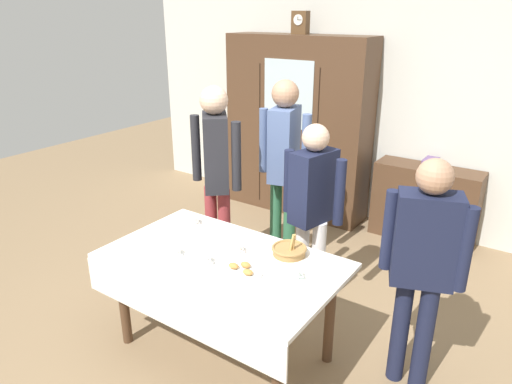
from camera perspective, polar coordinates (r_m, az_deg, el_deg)
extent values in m
plane|color=#846B4C|center=(3.71, -1.84, -17.11)|extent=(12.00, 12.00, 0.00)
cube|color=silver|center=(5.36, 15.32, 10.31)|extent=(6.40, 0.10, 2.70)
cylinder|color=#4C3321|center=(3.57, -15.94, -12.55)|extent=(0.07, 0.07, 0.73)
cylinder|color=#4C3321|center=(2.86, 2.69, -21.50)|extent=(0.07, 0.07, 0.73)
cylinder|color=#4C3321|center=(3.94, -8.54, -8.41)|extent=(0.07, 0.07, 0.73)
cylinder|color=#4C3321|center=(3.31, 9.02, -14.83)|extent=(0.07, 0.07, 0.73)
cube|color=white|center=(3.16, -4.17, -8.36)|extent=(1.59, 0.94, 0.03)
cube|color=white|center=(2.94, -10.02, -14.30)|extent=(1.59, 0.01, 0.24)
cube|color=#4C3321|center=(5.52, 5.08, 7.92)|extent=(1.72, 0.45, 2.07)
cube|color=silver|center=(5.25, 3.95, 11.85)|extent=(0.62, 0.01, 0.74)
cube|color=black|center=(5.55, 0.45, 6.97)|extent=(0.01, 0.01, 1.65)
cube|color=black|center=(5.18, 7.42, 5.74)|extent=(0.01, 0.01, 1.65)
cube|color=brown|center=(5.38, 5.47, 19.95)|extent=(0.18, 0.10, 0.24)
cylinder|color=white|center=(5.33, 5.18, 20.26)|extent=(0.11, 0.01, 0.11)
cube|color=black|center=(5.32, 5.15, 20.42)|extent=(0.00, 0.00, 0.04)
cube|color=black|center=(5.32, 5.34, 20.25)|extent=(0.05, 0.00, 0.00)
cube|color=#4C3321|center=(5.21, 19.94, -1.37)|extent=(1.06, 0.35, 0.81)
cube|color=#B29333|center=(5.08, 20.53, 3.01)|extent=(0.17, 0.22, 0.03)
cube|color=#664C7A|center=(5.07, 20.57, 3.33)|extent=(0.13, 0.20, 0.03)
cube|color=#664C7A|center=(5.06, 20.62, 3.66)|extent=(0.13, 0.22, 0.03)
cylinder|color=white|center=(3.22, -2.40, -7.31)|extent=(0.13, 0.13, 0.01)
cylinder|color=white|center=(3.21, -2.41, -6.81)|extent=(0.08, 0.08, 0.05)
torus|color=white|center=(3.19, -1.86, -6.96)|extent=(0.04, 0.01, 0.04)
cylinder|color=#47230F|center=(3.20, -2.41, -6.47)|extent=(0.06, 0.06, 0.01)
cylinder|color=white|center=(3.11, -6.37, -8.62)|extent=(0.13, 0.13, 0.01)
cylinder|color=white|center=(3.09, -6.39, -8.11)|extent=(0.08, 0.08, 0.05)
torus|color=white|center=(3.07, -5.85, -8.27)|extent=(0.04, 0.01, 0.04)
cylinder|color=#47230F|center=(3.08, -6.41, -7.76)|extent=(0.06, 0.06, 0.01)
cylinder|color=white|center=(3.23, -10.00, -7.58)|extent=(0.13, 0.13, 0.01)
cylinder|color=white|center=(3.22, -10.04, -7.09)|extent=(0.08, 0.08, 0.05)
torus|color=white|center=(3.19, -9.55, -7.24)|extent=(0.04, 0.01, 0.04)
cylinder|color=#47230F|center=(3.20, -10.06, -6.75)|extent=(0.06, 0.06, 0.01)
cylinder|color=white|center=(3.67, -7.75, -3.79)|extent=(0.13, 0.13, 0.01)
cylinder|color=white|center=(3.65, -7.77, -3.34)|extent=(0.08, 0.08, 0.05)
torus|color=white|center=(3.63, -7.33, -3.45)|extent=(0.04, 0.01, 0.04)
cylinder|color=silver|center=(2.94, 4.74, -10.41)|extent=(0.13, 0.13, 0.01)
cylinder|color=silver|center=(2.92, 4.76, -9.89)|extent=(0.08, 0.08, 0.05)
torus|color=silver|center=(2.91, 5.42, -10.05)|extent=(0.04, 0.01, 0.04)
cylinder|color=#9E7542|center=(3.19, 4.09, -7.26)|extent=(0.22, 0.22, 0.05)
torus|color=#9E7542|center=(3.18, 4.10, -6.87)|extent=(0.24, 0.24, 0.02)
cylinder|color=tan|center=(3.13, 4.40, -6.29)|extent=(0.03, 0.04, 0.12)
cylinder|color=tan|center=(3.14, 4.59, -6.20)|extent=(0.02, 0.02, 0.12)
cylinder|color=tan|center=(3.15, 4.67, -6.09)|extent=(0.03, 0.03, 0.12)
cylinder|color=white|center=(2.98, -1.88, -9.80)|extent=(0.28, 0.28, 0.01)
ellipsoid|color=#BC7F3D|center=(2.94, -0.99, -9.78)|extent=(0.07, 0.05, 0.04)
ellipsoid|color=#BC7F3D|center=(3.01, -1.28, -8.90)|extent=(0.07, 0.05, 0.04)
ellipsoid|color=#BC7F3D|center=(3.01, -2.75, -9.02)|extent=(0.07, 0.05, 0.04)
cube|color=silver|center=(3.32, -13.22, -7.07)|extent=(0.10, 0.01, 0.00)
ellipsoid|color=silver|center=(3.28, -12.57, -7.33)|extent=(0.03, 0.02, 0.01)
cube|color=silver|center=(3.45, -12.24, -5.78)|extent=(0.10, 0.01, 0.00)
ellipsoid|color=silver|center=(3.42, -11.60, -6.02)|extent=(0.03, 0.02, 0.01)
cube|color=silver|center=(3.44, -8.98, -5.67)|extent=(0.10, 0.01, 0.00)
ellipsoid|color=silver|center=(3.40, -8.31, -5.90)|extent=(0.03, 0.02, 0.01)
cylinder|color=silver|center=(3.91, 5.62, -8.27)|extent=(0.11, 0.11, 0.76)
cylinder|color=silver|center=(3.85, 7.59, -8.86)|extent=(0.11, 0.11, 0.76)
cube|color=#191E38|center=(3.60, 7.04, 0.65)|extent=(0.28, 0.40, 0.57)
sphere|color=#DBB293|center=(3.48, 7.32, 6.63)|extent=(0.21, 0.21, 0.21)
cylinder|color=#191E38|center=(3.70, 4.03, 1.34)|extent=(0.08, 0.08, 0.51)
cylinder|color=#191E38|center=(3.51, 10.20, -0.07)|extent=(0.08, 0.08, 0.51)
cylinder|color=#933338|center=(4.28, -5.44, -4.72)|extent=(0.11, 0.11, 0.86)
cylinder|color=#933338|center=(4.20, -3.85, -5.24)|extent=(0.11, 0.11, 0.86)
cube|color=#232328|center=(3.96, -4.98, 4.86)|extent=(0.39, 0.40, 0.65)
sphere|color=#DBB293|center=(3.86, -5.19, 11.14)|extent=(0.23, 0.23, 0.23)
cylinder|color=#232328|center=(4.10, -7.36, 5.33)|extent=(0.08, 0.08, 0.58)
cylinder|color=#232328|center=(3.83, -2.42, 4.35)|extent=(0.08, 0.08, 0.58)
cylinder|color=#191E38|center=(3.27, 17.23, -15.75)|extent=(0.11, 0.11, 0.77)
cylinder|color=#191E38|center=(3.24, 19.84, -16.45)|extent=(0.11, 0.11, 0.77)
cube|color=#191E38|center=(2.91, 20.06, -5.49)|extent=(0.41, 0.31, 0.57)
sphere|color=tan|center=(2.77, 21.06, 1.77)|extent=(0.21, 0.21, 0.21)
cylinder|color=#191E38|center=(2.96, 15.98, -4.52)|extent=(0.08, 0.08, 0.52)
cylinder|color=#191E38|center=(2.88, 24.27, -6.47)|extent=(0.08, 0.08, 0.52)
cylinder|color=#33704C|center=(4.45, 2.43, -3.52)|extent=(0.11, 0.11, 0.87)
cylinder|color=#33704C|center=(4.38, 4.09, -3.98)|extent=(0.11, 0.11, 0.87)
cube|color=slate|center=(4.15, 3.47, 5.86)|extent=(0.28, 0.40, 0.65)
sphere|color=tan|center=(4.05, 3.61, 11.94)|extent=(0.24, 0.24, 0.24)
cylinder|color=slate|center=(4.26, 0.93, 6.31)|extent=(0.08, 0.08, 0.59)
cylinder|color=slate|center=(4.05, 6.14, 5.36)|extent=(0.08, 0.08, 0.59)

